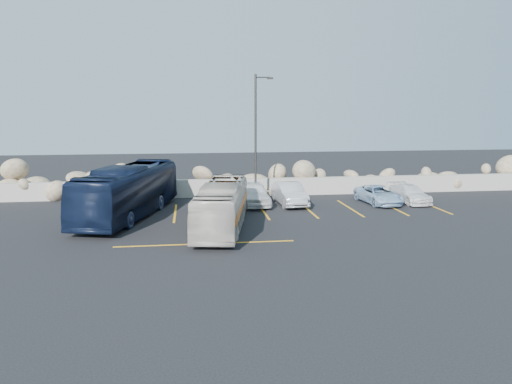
{
  "coord_description": "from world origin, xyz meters",
  "views": [
    {
      "loc": [
        -1.62,
        -21.38,
        6.0
      ],
      "look_at": [
        1.79,
        4.0,
        1.64
      ],
      "focal_mm": 35.0,
      "sensor_mm": 36.0,
      "label": 1
    }
  ],
  "objects": [
    {
      "name": "car_c",
      "position": [
        12.25,
        8.33,
        0.55
      ],
      "size": [
        1.81,
        3.9,
        1.1
      ],
      "primitive_type": "imported",
      "rotation": [
        0.0,
        0.0,
        0.07
      ],
      "color": "silver",
      "rests_on": "ground"
    },
    {
      "name": "tour_coach",
      "position": [
        -4.98,
        6.37,
        1.43
      ],
      "size": [
        5.04,
        10.53,
        2.86
      ],
      "primitive_type": "imported",
      "rotation": [
        0.0,
        0.0,
        -0.27
      ],
      "color": "black",
      "rests_on": "ground"
    },
    {
      "name": "ground",
      "position": [
        0.0,
        0.0,
        0.0
      ],
      "size": [
        90.0,
        90.0,
        0.0
      ],
      "primitive_type": "plane",
      "color": "black",
      "rests_on": "ground"
    },
    {
      "name": "parking_lines",
      "position": [
        4.64,
        5.57,
        0.01
      ],
      "size": [
        18.16,
        9.36,
        0.01
      ],
      "color": "orange",
      "rests_on": "ground"
    },
    {
      "name": "vintage_bus",
      "position": [
        -0.06,
        2.87,
        1.17
      ],
      "size": [
        3.41,
        8.58,
        2.33
      ],
      "primitive_type": "imported",
      "rotation": [
        0.0,
        0.0,
        -0.18
      ],
      "color": "beige",
      "rests_on": "ground"
    },
    {
      "name": "seawall",
      "position": [
        0.0,
        12.0,
        0.6
      ],
      "size": [
        60.0,
        0.4,
        1.2
      ],
      "primitive_type": "cube",
      "color": "gray",
      "rests_on": "ground"
    },
    {
      "name": "car_a",
      "position": [
        2.31,
        8.8,
        0.72
      ],
      "size": [
        1.81,
        4.25,
        1.43
      ],
      "primitive_type": "imported",
      "rotation": [
        0.0,
        0.0,
        0.03
      ],
      "color": "silver",
      "rests_on": "ground"
    },
    {
      "name": "riprap_pile",
      "position": [
        0.0,
        13.2,
        1.3
      ],
      "size": [
        54.0,
        2.8,
        2.6
      ],
      "primitive_type": null,
      "color": "#857257",
      "rests_on": "ground"
    },
    {
      "name": "car_d",
      "position": [
        10.15,
        8.22,
        0.56
      ],
      "size": [
        2.24,
        4.18,
        1.12
      ],
      "primitive_type": "imported",
      "rotation": [
        0.0,
        0.0,
        0.1
      ],
      "color": "#94B4D3",
      "rests_on": "ground"
    },
    {
      "name": "lamppost",
      "position": [
        2.56,
        9.5,
        4.3
      ],
      "size": [
        1.14,
        0.18,
        8.0
      ],
      "color": "#2C2A27",
      "rests_on": "ground"
    },
    {
      "name": "car_b",
      "position": [
        4.5,
        8.58,
        0.68
      ],
      "size": [
        1.72,
        4.24,
        1.37
      ],
      "primitive_type": "imported",
      "rotation": [
        0.0,
        0.0,
        0.07
      ],
      "color": "#B8B7BD",
      "rests_on": "ground"
    }
  ]
}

